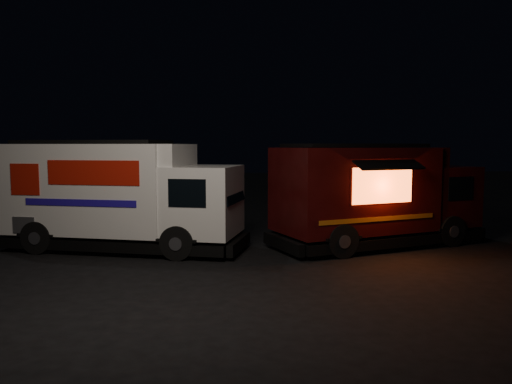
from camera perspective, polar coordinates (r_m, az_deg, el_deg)
The scene contains 3 objects.
ground at distance 12.14m, azimuth -5.07°, elevation -8.17°, with size 80.00×80.00×0.00m, color black.
white_truck at distance 14.02m, azimuth -14.80°, elevation -0.34°, with size 6.56×2.24×2.97m, color silver, non-canonical shape.
red_truck at distance 14.56m, azimuth 13.74°, elevation -0.30°, with size 6.19×2.28×2.88m, color #36090A, non-canonical shape.
Camera 1 is at (-0.30, -11.80, 2.82)m, focal length 35.00 mm.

